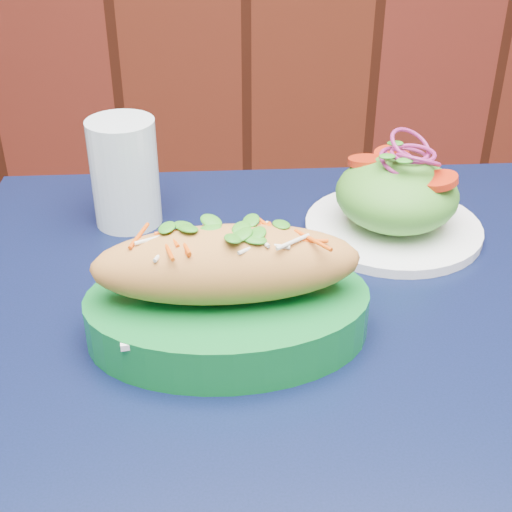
{
  "coord_description": "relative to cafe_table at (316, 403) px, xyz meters",
  "views": [
    {
      "loc": [
        0.31,
        0.82,
        1.18
      ],
      "look_at": [
        0.34,
        1.44,
        0.81
      ],
      "focal_mm": 50.0,
      "sensor_mm": 36.0,
      "label": 1
    }
  ],
  "objects": [
    {
      "name": "water_glass",
      "position": [
        -0.21,
        0.25,
        0.15
      ],
      "size": [
        0.08,
        0.08,
        0.13
      ],
      "primitive_type": "cylinder",
      "color": "silver",
      "rests_on": "cafe_table"
    },
    {
      "name": "cafe_table",
      "position": [
        0.0,
        0.0,
        0.0
      ],
      "size": [
        0.81,
        0.81,
        0.75
      ],
      "rotation": [
        0.0,
        0.0,
        0.01
      ],
      "color": "black",
      "rests_on": "ground"
    },
    {
      "name": "salad_plate",
      "position": [
        0.12,
        0.21,
        0.13
      ],
      "size": [
        0.22,
        0.22,
        0.12
      ],
      "rotation": [
        0.0,
        0.0,
        -0.02
      ],
      "color": "white",
      "rests_on": "cafe_table"
    },
    {
      "name": "banh_mi_basket",
      "position": [
        -0.09,
        0.01,
        0.14
      ],
      "size": [
        0.28,
        0.19,
        0.13
      ],
      "rotation": [
        0.0,
        0.0,
        0.04
      ],
      "color": "#0E6D29",
      "rests_on": "cafe_table"
    }
  ]
}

